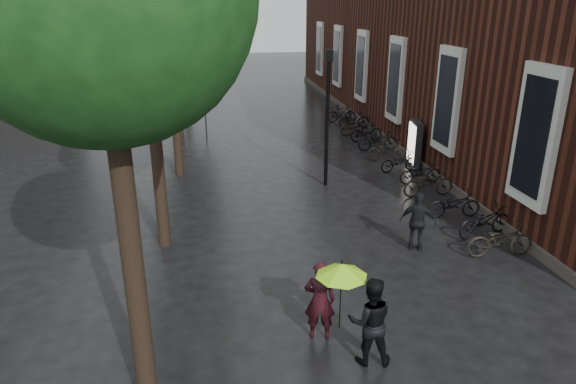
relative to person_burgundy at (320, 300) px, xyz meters
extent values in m
cube|color=#38160F|center=(11.35, 17.17, 5.17)|extent=(10.00, 33.00, 12.00)
cube|color=silver|center=(6.30, 3.17, 2.17)|extent=(0.25, 1.60, 3.60)
cube|color=black|center=(6.20, 3.17, 2.17)|extent=(0.10, 1.20, 3.00)
cube|color=silver|center=(6.30, 8.17, 2.17)|extent=(0.25, 1.60, 3.60)
cube|color=black|center=(6.20, 8.17, 2.17)|extent=(0.10, 1.20, 3.00)
cube|color=silver|center=(6.30, 13.17, 2.17)|extent=(0.25, 1.60, 3.60)
cube|color=black|center=(6.20, 13.17, 2.17)|extent=(0.10, 1.20, 3.00)
cube|color=silver|center=(6.30, 18.17, 2.17)|extent=(0.25, 1.60, 3.60)
cube|color=black|center=(6.20, 18.17, 2.17)|extent=(0.10, 1.20, 3.00)
cube|color=silver|center=(6.30, 23.17, 2.17)|extent=(0.25, 1.60, 3.60)
cube|color=black|center=(6.20, 23.17, 2.17)|extent=(0.10, 1.20, 3.00)
cube|color=silver|center=(6.30, 28.17, 2.17)|extent=(0.25, 1.60, 3.60)
cube|color=black|center=(6.20, 28.17, 2.17)|extent=(0.10, 1.20, 3.00)
cube|color=#3F3833|center=(6.45, 17.17, -0.68)|extent=(0.40, 33.00, 0.30)
cylinder|color=black|center=(-3.15, -1.33, 1.51)|extent=(0.32, 0.32, 4.68)
cylinder|color=black|center=(-3.25, 4.67, 1.42)|extent=(0.32, 0.32, 4.51)
cylinder|color=black|center=(-3.05, 10.67, 1.64)|extent=(0.32, 0.32, 4.95)
cylinder|color=black|center=(-3.20, 16.67, 1.37)|extent=(0.32, 0.32, 4.40)
cylinder|color=black|center=(-3.10, 22.67, 1.56)|extent=(0.32, 0.32, 4.79)
cylinder|color=black|center=(-3.15, 28.67, 1.45)|extent=(0.32, 0.32, 4.57)
imported|color=black|center=(0.00, 0.00, 0.00)|extent=(0.68, 0.52, 1.66)
imported|color=black|center=(0.74, -0.85, 0.02)|extent=(0.93, 0.78, 1.71)
cylinder|color=black|center=(0.29, -0.43, 0.27)|extent=(0.02, 0.02, 1.23)
cone|color=#9AFA1A|center=(0.29, -0.43, 0.88)|extent=(0.96, 0.96, 0.25)
cylinder|color=black|center=(0.29, -0.43, 1.04)|extent=(0.02, 0.02, 0.08)
imported|color=black|center=(3.38, 3.29, -0.03)|extent=(1.02, 0.78, 1.61)
imported|color=black|center=(5.35, 2.59, -0.37)|extent=(1.78, 0.67, 0.93)
imported|color=black|center=(5.58, 3.78, -0.37)|extent=(1.86, 1.02, 0.92)
imported|color=black|center=(5.35, 5.17, -0.40)|extent=(1.66, 0.68, 0.86)
imported|color=black|center=(5.32, 7.00, -0.36)|extent=(1.82, 0.73, 0.94)
imported|color=black|center=(5.56, 8.24, -0.42)|extent=(1.56, 0.57, 0.81)
imported|color=black|center=(5.32, 9.67, -0.42)|extent=(1.63, 0.76, 0.82)
imported|color=black|center=(5.33, 11.14, -0.41)|extent=(1.68, 0.86, 0.84)
imported|color=black|center=(5.45, 12.67, -0.36)|extent=(1.82, 0.73, 0.94)
imported|color=black|center=(5.41, 14.17, -0.35)|extent=(1.63, 0.65, 0.95)
imported|color=black|center=(5.33, 15.54, -0.37)|extent=(1.84, 0.91, 0.92)
imported|color=black|center=(5.57, 16.74, -0.34)|extent=(1.66, 0.55, 0.99)
imported|color=black|center=(5.31, 18.30, -0.36)|extent=(1.61, 0.62, 0.95)
cube|color=black|center=(6.10, 10.17, 0.09)|extent=(0.25, 1.23, 1.85)
cube|color=white|center=(5.97, 10.17, 0.14)|extent=(0.04, 1.03, 1.52)
cylinder|color=black|center=(2.16, 8.64, 1.37)|extent=(0.13, 0.13, 4.41)
cube|color=black|center=(2.16, 8.64, 3.69)|extent=(0.24, 0.24, 0.39)
sphere|color=#FFE5B2|center=(2.16, 8.64, 3.69)|extent=(0.20, 0.20, 0.20)
cylinder|color=#262628|center=(-1.96, 15.99, 0.53)|extent=(0.07, 0.07, 2.72)
cylinder|color=#0D3E94|center=(-1.85, 15.99, 1.89)|extent=(0.03, 0.54, 0.54)
camera|label=1|loc=(-1.98, -8.29, 5.43)|focal=32.00mm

